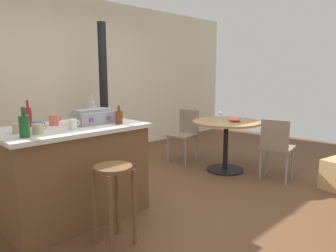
# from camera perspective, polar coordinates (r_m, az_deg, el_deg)

# --- Properties ---
(ground_plane) EXTENTS (8.80, 8.80, 0.00)m
(ground_plane) POSITION_cam_1_polar(r_m,az_deg,el_deg) (3.85, 0.54, -12.41)
(ground_plane) COLOR brown
(back_wall) EXTENTS (8.00, 0.10, 2.70)m
(back_wall) POSITION_cam_1_polar(r_m,az_deg,el_deg) (5.51, -17.60, 8.23)
(back_wall) COLOR beige
(back_wall) RESTS_ON ground_plane
(kitchen_island) EXTENTS (1.39, 0.87, 0.93)m
(kitchen_island) POSITION_cam_1_polar(r_m,az_deg,el_deg) (3.31, -17.16, -7.95)
(kitchen_island) COLOR brown
(kitchen_island) RESTS_ON ground_plane
(wooden_stool) EXTENTS (0.32, 0.32, 0.69)m
(wooden_stool) POSITION_cam_1_polar(r_m,az_deg,el_deg) (2.70, -9.93, -11.21)
(wooden_stool) COLOR brown
(wooden_stool) RESTS_ON ground_plane
(dining_table) EXTENTS (1.00, 1.00, 0.75)m
(dining_table) POSITION_cam_1_polar(r_m,az_deg,el_deg) (4.67, 10.59, -1.24)
(dining_table) COLOR black
(dining_table) RESTS_ON ground_plane
(folding_chair_near) EXTENTS (0.47, 0.47, 0.85)m
(folding_chair_near) POSITION_cam_1_polar(r_m,az_deg,el_deg) (4.40, 19.23, -3.29)
(folding_chair_near) COLOR #7F705B
(folding_chair_near) RESTS_ON ground_plane
(folding_chair_far) EXTENTS (0.46, 0.46, 0.85)m
(folding_chair_far) POSITION_cam_1_polar(r_m,az_deg,el_deg) (5.12, 3.12, -1.03)
(folding_chair_far) COLOR #7F705B
(folding_chair_far) RESTS_ON ground_plane
(wood_stove) EXTENTS (0.44, 0.45, 2.22)m
(wood_stove) POSITION_cam_1_polar(r_m,az_deg,el_deg) (5.16, -11.45, -0.82)
(wood_stove) COLOR black
(wood_stove) RESTS_ON ground_plane
(toolbox) EXTENTS (0.40, 0.28, 0.15)m
(toolbox) POSITION_cam_1_polar(r_m,az_deg,el_deg) (3.30, -13.63, 1.65)
(toolbox) COLOR gray
(toolbox) RESTS_ON kitchen_island
(bottle_0) EXTENTS (0.06, 0.06, 0.28)m
(bottle_0) POSITION_cam_1_polar(r_m,az_deg,el_deg) (3.61, -13.77, 2.93)
(bottle_0) COLOR #B7B2AD
(bottle_0) RESTS_ON kitchen_island
(bottle_1) EXTENTS (0.07, 0.07, 0.19)m
(bottle_1) POSITION_cam_1_polar(r_m,az_deg,el_deg) (3.22, -8.98, 1.68)
(bottle_1) COLOR #603314
(bottle_1) RESTS_ON kitchen_island
(bottle_2) EXTENTS (0.08, 0.08, 0.25)m
(bottle_2) POSITION_cam_1_polar(r_m,az_deg,el_deg) (2.77, -24.85, 0.05)
(bottle_2) COLOR #194C23
(bottle_2) RESTS_ON kitchen_island
(bottle_3) EXTENTS (0.06, 0.06, 0.26)m
(bottle_3) POSITION_cam_1_polar(r_m,az_deg,el_deg) (3.31, -24.24, 1.61)
(bottle_3) COLOR maroon
(bottle_3) RESTS_ON kitchen_island
(cup_0) EXTENTS (0.11, 0.07, 0.09)m
(cup_0) POSITION_cam_1_polar(r_m,az_deg,el_deg) (3.03, -16.99, 0.36)
(cup_0) COLOR white
(cup_0) RESTS_ON kitchen_island
(cup_1) EXTENTS (0.12, 0.08, 0.08)m
(cup_1) POSITION_cam_1_polar(r_m,az_deg,el_deg) (3.09, -22.82, 0.12)
(cup_1) COLOR #4C7099
(cup_1) RESTS_ON kitchen_island
(cup_2) EXTENTS (0.12, 0.09, 0.09)m
(cup_2) POSITION_cam_1_polar(r_m,az_deg,el_deg) (3.00, -25.84, -0.36)
(cup_2) COLOR tan
(cup_2) RESTS_ON kitchen_island
(cup_3) EXTENTS (0.12, 0.09, 0.09)m
(cup_3) POSITION_cam_1_polar(r_m,az_deg,el_deg) (2.90, -22.77, -0.46)
(cup_3) COLOR tan
(cup_3) RESTS_ON kitchen_island
(cup_4) EXTENTS (0.13, 0.09, 0.11)m
(cup_4) POSITION_cam_1_polar(r_m,az_deg,el_deg) (3.29, -20.19, 1.03)
(cup_4) COLOR #DB6651
(cup_4) RESTS_ON kitchen_island
(wine_glass) EXTENTS (0.07, 0.07, 0.14)m
(wine_glass) POSITION_cam_1_polar(r_m,az_deg,el_deg) (4.65, 9.59, 2.26)
(wine_glass) COLOR silver
(wine_glass) RESTS_ON dining_table
(serving_bowl) EXTENTS (0.18, 0.18, 0.07)m
(serving_bowl) POSITION_cam_1_polar(r_m,az_deg,el_deg) (4.61, 12.14, 1.22)
(serving_bowl) COLOR #DB6651
(serving_bowl) RESTS_ON dining_table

